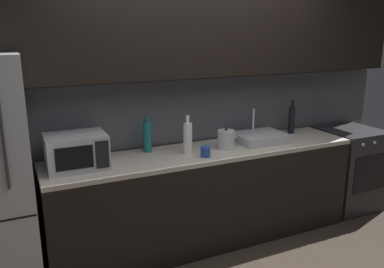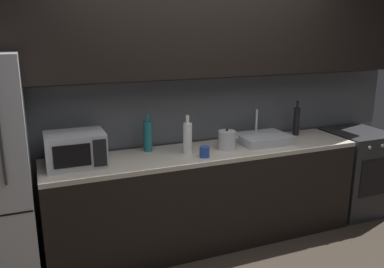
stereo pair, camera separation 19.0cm
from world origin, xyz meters
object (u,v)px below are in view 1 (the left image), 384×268
Objects in this scene: wine_bottle_teal at (147,136)px; mug_blue at (205,152)px; wine_bottle_white at (188,138)px; kettle at (226,139)px; wine_bottle_dark at (292,120)px; microwave at (76,151)px; oven_range at (348,168)px.

wine_bottle_teal reaches higher than mug_blue.
wine_bottle_white is at bearing 120.22° from mug_blue.
wine_bottle_dark is (0.89, 0.18, 0.06)m from kettle.
kettle is at bearing -17.21° from wine_bottle_teal.
wine_bottle_white is 1.28m from wine_bottle_dark.
kettle is 0.32m from mug_blue.
microwave is 1.29× the size of wine_bottle_dark.
oven_range is 2.98m from microwave.
wine_bottle_dark reaches higher than wine_bottle_teal.
oven_range is 9.68× the size of mug_blue.
oven_range is at bearing 1.05° from kettle.
wine_bottle_dark is at bearing 15.43° from mug_blue.
microwave reaches higher than mug_blue.
microwave is 4.95× the size of mug_blue.
oven_range is at bearing 5.13° from mug_blue.
wine_bottle_teal is at bearing 175.44° from oven_range.
wine_bottle_dark is at bearing 167.69° from oven_range.
wine_bottle_teal is at bearing 147.96° from wine_bottle_white.
wine_bottle_white is (-1.97, -0.01, 0.59)m from oven_range.
oven_range is 2.53× the size of wine_bottle_dark.
mug_blue is at bearing -10.30° from microwave.
oven_range is 0.94m from wine_bottle_dark.
oven_range is at bearing -0.39° from microwave.
oven_range is 1.96× the size of microwave.
wine_bottle_dark is at bearing 3.50° from microwave.
wine_bottle_teal is at bearing 138.65° from mug_blue.
oven_range is at bearing -4.56° from wine_bottle_teal.
mug_blue is at bearing -164.57° from wine_bottle_dark.
wine_bottle_teal reaches higher than microwave.
microwave is (-2.92, 0.02, 0.58)m from oven_range.
wine_bottle_dark reaches higher than microwave.
kettle is 0.57× the size of wine_bottle_teal.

